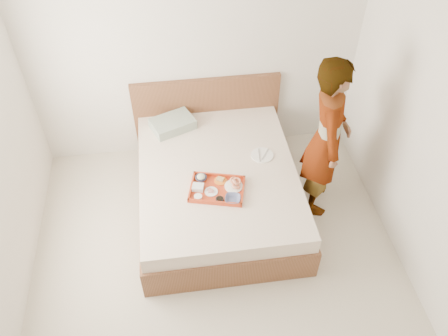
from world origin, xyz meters
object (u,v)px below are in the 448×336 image
Objects in this scene: dinner_plate at (262,155)px; person at (327,139)px; tray at (217,189)px; bed at (218,188)px.

dinner_plate is 0.69m from person.
person is at bearing 25.25° from tray.
bed is 0.40m from tray.
bed is 1.21m from person.
tray is at bearing -141.26° from dinner_plate.
tray is 1.14m from person.
bed is 8.75× the size of dinner_plate.
tray is 0.29× the size of person.
bed is 1.14× the size of person.
person is at bearing -20.92° from dinner_plate.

